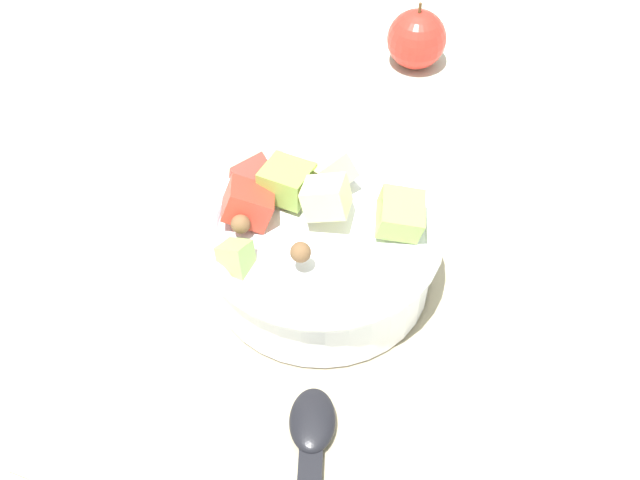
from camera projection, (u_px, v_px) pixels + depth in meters
name	position (u px, v px, depth m)	size (l,w,h in m)	color
ground_plane	(322.00, 282.00, 0.70)	(2.40, 2.40, 0.00)	silver
placemat	(322.00, 280.00, 0.69)	(0.51, 0.31, 0.01)	tan
salad_bowl	(319.00, 246.00, 0.66)	(0.21, 0.21, 0.11)	white
serving_spoon	(310.00, 469.00, 0.56)	(0.20, 0.09, 0.01)	black
whole_apple	(417.00, 39.00, 0.90)	(0.07, 0.07, 0.08)	red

